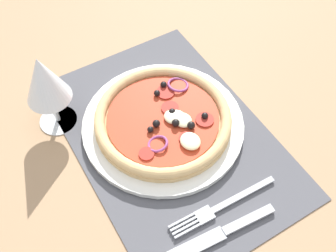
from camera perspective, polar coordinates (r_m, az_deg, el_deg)
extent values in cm
cube|color=#9E7A56|center=(69.25, 0.30, -2.17)|extent=(190.00, 140.00, 2.40)
cube|color=#4C4C51|center=(68.09, 0.30, -1.52)|extent=(44.61, 30.10, 0.40)
cylinder|color=silver|center=(68.76, -0.46, 0.33)|extent=(27.18, 27.18, 1.05)
cylinder|color=tan|center=(67.94, -0.46, 0.84)|extent=(22.82, 22.82, 1.00)
torus|color=tan|center=(67.25, -0.47, 1.27)|extent=(22.79, 22.79, 1.80)
cylinder|color=#B7381E|center=(67.42, -0.46, 1.17)|extent=(18.71, 18.71, 0.30)
ellipsoid|color=beige|center=(66.30, 2.21, 0.72)|extent=(3.12, 2.81, 0.94)
ellipsoid|color=beige|center=(64.00, 3.15, -2.13)|extent=(3.50, 3.15, 1.05)
ellipsoid|color=beige|center=(66.78, 0.62, 1.29)|extent=(2.99, 2.69, 0.90)
ellipsoid|color=beige|center=(66.64, 1.30, 1.19)|extent=(3.27, 2.94, 0.98)
sphere|color=black|center=(71.10, -0.62, 5.83)|extent=(1.14, 1.14, 1.14)
sphere|color=black|center=(65.75, 1.13, 0.38)|extent=(1.30, 1.30, 1.30)
sphere|color=black|center=(69.88, -1.56, 4.63)|extent=(1.09, 1.09, 1.09)
sphere|color=black|center=(67.24, 0.58, 2.00)|extent=(1.17, 1.17, 1.17)
sphere|color=black|center=(65.26, -2.48, -0.49)|extent=(1.02, 1.02, 1.02)
sphere|color=black|center=(65.61, 3.26, 0.10)|extent=(1.31, 1.31, 1.31)
sphere|color=black|center=(65.76, -1.65, 0.35)|extent=(1.28, 1.28, 1.28)
sphere|color=black|center=(67.04, 5.18, 1.44)|extent=(1.13, 1.13, 1.13)
torus|color=#8E3D75|center=(71.51, 1.41, 5.80)|extent=(3.87, 3.82, 1.38)
torus|color=#8E3D75|center=(63.98, -1.43, -2.51)|extent=(3.50, 3.41, 1.57)
cylinder|color=#A3281E|center=(70.50, -0.36, 4.76)|extent=(3.16, 3.16, 0.30)
cylinder|color=#A3281E|center=(67.07, 5.16, 0.88)|extent=(3.03, 3.03, 0.30)
cylinder|color=#A3281E|center=(68.30, 0.29, 2.55)|extent=(2.95, 2.95, 0.30)
cylinder|color=#A3281E|center=(64.72, 2.70, -1.75)|extent=(2.64, 2.64, 0.30)
cylinder|color=#A3281E|center=(63.17, -3.03, -3.91)|extent=(2.44, 2.44, 0.30)
cube|color=#B2B5BA|center=(63.27, 10.47, -9.41)|extent=(1.27, 11.18, 0.44)
cube|color=#B2B5BA|center=(61.10, 5.15, -12.31)|extent=(2.28, 2.59, 0.44)
cube|color=#B2B5BA|center=(60.55, 1.87, -13.11)|extent=(0.46, 4.33, 0.44)
cube|color=#B2B5BA|center=(60.36, 2.16, -13.57)|extent=(0.46, 4.33, 0.44)
cube|color=#B2B5BA|center=(60.18, 2.46, -14.03)|extent=(0.46, 4.33, 0.44)
cube|color=#B2B5BA|center=(60.00, 2.76, -14.49)|extent=(0.46, 4.33, 0.44)
cube|color=#B2B5BA|center=(61.60, 11.19, -12.75)|extent=(1.97, 8.48, 0.62)
cube|color=#B2B5BA|center=(59.05, 2.72, -16.96)|extent=(2.92, 11.72, 0.44)
cylinder|color=silver|center=(72.64, -15.10, 0.83)|extent=(6.40, 6.40, 0.40)
cylinder|color=silver|center=(70.19, -15.65, 2.39)|extent=(0.80, 0.80, 6.00)
cone|color=silver|center=(64.89, -17.06, 6.34)|extent=(7.20, 7.20, 8.50)
cone|color=orange|center=(64.92, -17.05, 6.32)|extent=(6.48, 6.48, 7.62)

